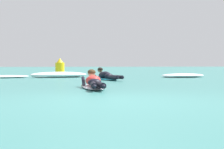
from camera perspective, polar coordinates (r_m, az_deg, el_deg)
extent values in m
plane|color=#387A75|center=(16.05, -6.16, -0.58)|extent=(120.00, 120.00, 0.00)
ellipsoid|color=silver|center=(9.39, -3.01, -1.99)|extent=(0.61, 2.22, 0.07)
ellipsoid|color=silver|center=(10.44, -3.58, -1.56)|extent=(0.20, 0.20, 0.06)
ellipsoid|color=red|center=(9.43, -3.05, -0.97)|extent=(0.42, 0.72, 0.35)
ellipsoid|color=black|center=(9.02, -2.80, -1.28)|extent=(0.35, 0.29, 0.20)
cylinder|color=black|center=(8.47, -2.96, -1.68)|extent=(0.21, 0.81, 0.14)
ellipsoid|color=black|center=(8.07, -2.85, -1.84)|extent=(0.11, 0.22, 0.08)
cylinder|color=black|center=(8.49, -1.88, -1.67)|extent=(0.17, 0.81, 0.14)
ellipsoid|color=black|center=(8.10, -1.38, -1.83)|extent=(0.11, 0.22, 0.08)
cylinder|color=black|center=(9.80, -4.54, -1.33)|extent=(0.10, 0.60, 0.34)
sphere|color=tan|center=(10.19, -4.70, -1.78)|extent=(0.09, 0.09, 0.09)
cylinder|color=black|center=(9.82, -1.97, -1.32)|extent=(0.10, 0.60, 0.34)
sphere|color=tan|center=(10.19, -2.21, -1.78)|extent=(0.09, 0.09, 0.09)
sphere|color=tan|center=(9.83, -3.28, 0.21)|extent=(0.21, 0.21, 0.21)
ellipsoid|color=#47331E|center=(9.81, -3.27, 0.38)|extent=(0.23, 0.20, 0.16)
ellipsoid|color=#2DB2D1|center=(14.34, -1.16, -0.70)|extent=(1.10, 2.01, 0.07)
ellipsoid|color=#2DB2D1|center=(15.17, -2.62, -0.53)|extent=(0.26, 0.25, 0.06)
ellipsoid|color=black|center=(14.38, -1.24, -0.04)|extent=(0.58, 0.80, 0.35)
ellipsoid|color=black|center=(14.01, -0.53, -0.21)|extent=(0.40, 0.36, 0.20)
cylinder|color=black|center=(13.48, 0.18, -0.41)|extent=(0.31, 0.81, 0.14)
ellipsoid|color=black|center=(13.11, 0.86, -0.47)|extent=(0.16, 0.24, 0.08)
cylinder|color=black|center=(13.55, 0.78, -0.40)|extent=(0.40, 0.80, 0.14)
ellipsoid|color=black|center=(13.20, 1.67, -0.46)|extent=(0.16, 0.24, 0.08)
cylinder|color=black|center=(14.65, -2.67, -0.32)|extent=(0.24, 0.54, 0.32)
sphere|color=#8C6647|center=(14.98, -3.22, -0.66)|extent=(0.09, 0.09, 0.09)
cylinder|color=black|center=(14.81, -1.08, -0.30)|extent=(0.24, 0.54, 0.32)
sphere|color=#8C6647|center=(15.12, -1.62, -0.63)|extent=(0.09, 0.09, 0.09)
sphere|color=#8C6647|center=(14.75, -1.93, 0.72)|extent=(0.21, 0.21, 0.21)
ellipsoid|color=black|center=(14.73, -1.89, 0.83)|extent=(0.27, 0.25, 0.16)
ellipsoid|color=white|center=(16.79, -16.63, -0.32)|extent=(2.29, 1.48, 0.13)
ellipsoid|color=white|center=(17.04, -14.96, -0.34)|extent=(0.87, 0.70, 0.09)
ellipsoid|color=white|center=(17.11, 11.25, -0.15)|extent=(2.17, 1.09, 0.19)
ellipsoid|color=white|center=(17.47, 12.62, -0.21)|extent=(0.83, 0.59, 0.13)
ellipsoid|color=white|center=(16.77, 9.43, -0.32)|extent=(0.83, 0.59, 0.10)
ellipsoid|color=white|center=(16.81, -8.45, -0.03)|extent=(2.71, 1.12, 0.27)
ellipsoid|color=white|center=(17.05, -6.34, -0.13)|extent=(0.95, 0.38, 0.19)
ellipsoid|color=white|center=(16.62, -11.09, -0.27)|extent=(0.97, 0.43, 0.15)
cylinder|color=yellow|center=(19.43, -8.31, 0.86)|extent=(0.49, 0.49, 0.71)
cone|color=yellow|center=(19.43, -8.32, 2.26)|extent=(0.34, 0.34, 0.24)
cylinder|color=black|center=(19.44, -8.31, -0.01)|extent=(0.52, 0.52, 0.12)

